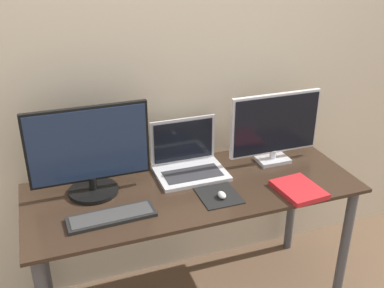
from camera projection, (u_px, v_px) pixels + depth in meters
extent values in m
cube|color=beige|center=(169.00, 67.00, 2.30)|extent=(7.00, 0.05, 2.50)
cube|color=#332319|center=(194.00, 188.00, 2.20)|extent=(1.62, 0.63, 0.02)
cylinder|color=#47474C|center=(344.00, 249.00, 2.37)|extent=(0.05, 0.05, 0.73)
cylinder|color=#47474C|center=(42.00, 251.00, 2.35)|extent=(0.05, 0.05, 0.73)
cylinder|color=#47474C|center=(292.00, 199.00, 2.81)|extent=(0.05, 0.05, 0.73)
cylinder|color=black|center=(94.00, 191.00, 2.14)|extent=(0.24, 0.24, 0.02)
cylinder|color=black|center=(93.00, 183.00, 2.12)|extent=(0.04, 0.04, 0.06)
cube|color=black|center=(89.00, 144.00, 2.04)|extent=(0.56, 0.02, 0.36)
cube|color=#1E2D4C|center=(89.00, 146.00, 2.03)|extent=(0.53, 0.01, 0.34)
cube|color=silver|center=(273.00, 160.00, 2.44)|extent=(0.17, 0.12, 0.02)
cylinder|color=silver|center=(273.00, 154.00, 2.42)|extent=(0.04, 0.04, 0.05)
cube|color=silver|center=(275.00, 124.00, 2.35)|extent=(0.50, 0.02, 0.33)
cube|color=black|center=(276.00, 125.00, 2.34)|extent=(0.48, 0.01, 0.31)
cube|color=silver|center=(191.00, 174.00, 2.29)|extent=(0.35, 0.25, 0.02)
cube|color=#2D2D33|center=(193.00, 174.00, 2.27)|extent=(0.29, 0.14, 0.00)
cube|color=silver|center=(183.00, 140.00, 2.35)|extent=(0.35, 0.01, 0.25)
cube|color=black|center=(184.00, 141.00, 2.34)|extent=(0.32, 0.00, 0.22)
cube|color=black|center=(112.00, 217.00, 1.95)|extent=(0.39, 0.14, 0.02)
cube|color=#383838|center=(111.00, 215.00, 1.94)|extent=(0.36, 0.11, 0.00)
cube|color=black|center=(219.00, 196.00, 2.12)|extent=(0.18, 0.20, 0.00)
ellipsoid|color=silver|center=(222.00, 195.00, 2.09)|extent=(0.04, 0.06, 0.03)
cube|color=red|center=(299.00, 189.00, 2.15)|extent=(0.21, 0.25, 0.03)
cube|color=white|center=(299.00, 189.00, 2.15)|extent=(0.20, 0.24, 0.02)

